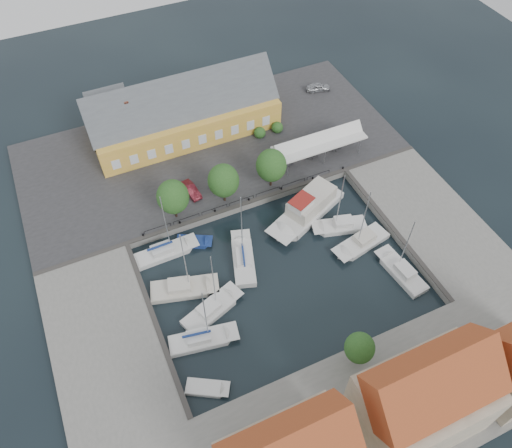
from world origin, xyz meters
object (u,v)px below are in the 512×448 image
(center_sailboat, at_px, (243,260))
(launch_nw, at_px, (194,242))
(tent_canopy, at_px, (320,143))
(east_boat_a, at_px, (340,227))
(launch_sw, at_px, (207,389))
(east_boat_b, at_px, (362,243))
(trawler, at_px, (308,209))
(west_boat_a, at_px, (165,253))
(warehouse, at_px, (179,113))
(car_red, at_px, (191,190))
(west_boat_c, at_px, (211,310))
(west_boat_b, at_px, (183,289))
(car_silver, at_px, (318,87))
(west_boat_d, at_px, (202,340))
(east_boat_c, at_px, (401,273))

(center_sailboat, bearing_deg, launch_nw, 130.70)
(tent_canopy, distance_m, launch_nw, 23.57)
(east_boat_a, bearing_deg, launch_sw, -151.29)
(east_boat_b, xyz_separation_m, launch_sw, (-25.27, -9.70, -0.17))
(trawler, bearing_deg, west_boat_a, 175.61)
(center_sailboat, bearing_deg, tent_canopy, 35.22)
(warehouse, height_order, west_boat_a, warehouse)
(car_red, bearing_deg, east_boat_b, -54.53)
(west_boat_a, height_order, west_boat_c, west_boat_a)
(east_boat_a, relative_size, west_boat_b, 0.93)
(east_boat_a, height_order, west_boat_b, west_boat_b)
(trawler, height_order, west_boat_c, west_boat_c)
(warehouse, relative_size, car_red, 7.22)
(car_silver, bearing_deg, warehouse, 106.33)
(car_silver, bearing_deg, west_boat_d, 150.82)
(center_sailboat, distance_m, trawler, 11.85)
(west_boat_b, relative_size, west_boat_d, 1.06)
(tent_canopy, height_order, launch_sw, tent_canopy)
(warehouse, xyz_separation_m, car_red, (-3.14, -13.15, -2.78))
(center_sailboat, bearing_deg, west_boat_c, -141.37)
(car_red, bearing_deg, east_boat_c, -60.03)
(east_boat_c, xyz_separation_m, launch_sw, (-27.32, -3.69, -0.17))
(warehouse, bearing_deg, east_boat_c, -65.71)
(center_sailboat, height_order, launch_nw, center_sailboat)
(car_red, height_order, west_boat_a, west_boat_a)
(west_boat_b, relative_size, west_boat_c, 1.04)
(warehouse, bearing_deg, east_boat_b, -64.67)
(launch_sw, bearing_deg, tent_canopy, 43.14)
(launch_sw, bearing_deg, east_boat_c, 7.69)
(east_boat_a, bearing_deg, trawler, 125.00)
(center_sailboat, relative_size, west_boat_a, 1.07)
(east_boat_c, bearing_deg, west_boat_d, 176.24)
(car_red, relative_size, west_boat_b, 0.35)
(west_boat_b, xyz_separation_m, west_boat_c, (2.08, -4.16, 0.00))
(car_silver, distance_m, car_red, 30.85)
(trawler, distance_m, east_boat_b, 8.58)
(car_red, height_order, west_boat_c, west_boat_c)
(east_boat_b, bearing_deg, west_boat_b, 172.86)
(west_boat_b, relative_size, launch_sw, 2.32)
(west_boat_a, height_order, west_boat_b, west_boat_b)
(east_boat_c, bearing_deg, warehouse, 114.29)
(car_silver, relative_size, west_boat_c, 0.37)
(car_silver, xyz_separation_m, west_boat_c, (-31.77, -31.75, -1.42))
(launch_nw, bearing_deg, trawler, -6.22)
(center_sailboat, relative_size, launch_sw, 2.41)
(car_silver, xyz_separation_m, center_sailboat, (-25.47, -26.72, -1.32))
(west_boat_a, bearing_deg, west_boat_b, -87.71)
(trawler, bearing_deg, west_boat_d, -149.07)
(car_red, bearing_deg, trawler, -45.06)
(warehouse, distance_m, west_boat_b, 28.96)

